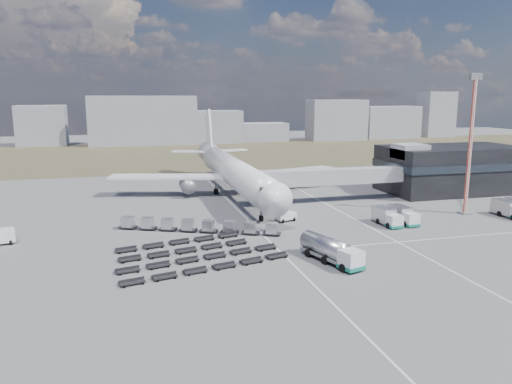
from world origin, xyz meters
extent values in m
plane|color=#565659|center=(0.00, 0.00, 0.00)|extent=(420.00, 420.00, 0.00)
cube|color=#473D2A|center=(0.00, 110.00, 0.01)|extent=(420.00, 90.00, 0.01)
cube|color=silver|center=(-2.00, 5.00, 0.01)|extent=(0.25, 110.00, 0.01)
cube|color=silver|center=(16.00, 5.00, 0.01)|extent=(0.25, 110.00, 0.01)
cube|color=silver|center=(25.00, -8.00, 0.01)|extent=(40.00, 0.25, 0.01)
cube|color=black|center=(48.00, 24.00, 5.00)|extent=(30.00, 16.00, 10.00)
cube|color=#262D38|center=(48.00, 24.00, 6.20)|extent=(30.40, 16.40, 1.60)
cube|color=#939399|center=(36.00, 22.00, 9.50)|extent=(6.00, 6.00, 3.00)
cube|color=#939399|center=(18.10, 20.50, 5.10)|extent=(29.80, 3.00, 3.00)
cube|color=#939399|center=(4.70, 20.00, 5.10)|extent=(4.00, 3.60, 3.40)
cylinder|color=slate|center=(6.20, 20.50, 2.55)|extent=(0.70, 0.70, 5.10)
cylinder|color=black|center=(6.20, 20.50, 0.45)|extent=(1.40, 0.90, 1.40)
cylinder|color=white|center=(0.00, 30.00, 5.30)|extent=(5.60, 48.00, 5.60)
cone|color=white|center=(0.00, 3.50, 5.30)|extent=(5.60, 5.00, 5.60)
cone|color=white|center=(0.00, 58.00, 6.10)|extent=(5.60, 8.00, 5.60)
cube|color=black|center=(0.00, 5.50, 6.10)|extent=(2.20, 2.00, 0.80)
cube|color=white|center=(-13.00, 35.00, 4.10)|extent=(25.59, 11.38, 0.50)
cube|color=white|center=(13.00, 35.00, 4.10)|extent=(25.59, 11.38, 0.50)
cylinder|color=slate|center=(-9.50, 33.00, 2.40)|extent=(3.00, 5.00, 3.00)
cylinder|color=slate|center=(9.50, 33.00, 2.40)|extent=(3.00, 5.00, 3.00)
cube|color=white|center=(-5.50, 60.00, 6.50)|extent=(9.49, 5.63, 0.35)
cube|color=white|center=(5.50, 60.00, 6.50)|extent=(9.49, 5.63, 0.35)
cube|color=white|center=(0.00, 61.00, 11.80)|extent=(0.50, 9.06, 11.45)
cylinder|color=slate|center=(0.00, 9.00, 1.25)|extent=(0.50, 0.50, 2.50)
cylinder|color=slate|center=(-3.20, 34.00, 1.25)|extent=(0.60, 0.60, 2.50)
cylinder|color=slate|center=(3.20, 34.00, 1.25)|extent=(0.60, 0.60, 2.50)
cylinder|color=black|center=(0.00, 9.00, 0.50)|extent=(0.50, 1.20, 1.20)
cube|color=gray|center=(-54.79, 156.71, 8.37)|extent=(19.67, 12.00, 16.74)
cube|color=gray|center=(-13.48, 148.68, 10.35)|extent=(44.80, 12.00, 20.71)
cube|color=gray|center=(6.66, 149.64, 7.09)|extent=(45.35, 12.00, 14.19)
cube|color=gray|center=(36.20, 152.03, 4.15)|extent=(30.19, 12.00, 8.31)
cube|color=gray|center=(75.47, 148.47, 9.39)|extent=(26.93, 12.00, 18.78)
cube|color=gray|center=(105.21, 151.28, 7.78)|extent=(27.85, 12.00, 15.55)
cube|color=gray|center=(133.23, 154.71, 11.30)|extent=(15.78, 12.00, 22.61)
cube|color=white|center=(4.06, -17.33, 1.46)|extent=(3.02, 3.02, 2.31)
cube|color=#147260|center=(4.06, -17.33, 0.55)|extent=(3.15, 3.15, 0.50)
cylinder|color=#B6B6BB|center=(2.60, -12.62, 1.91)|extent=(4.64, 7.95, 2.51)
cube|color=slate|center=(2.60, -12.62, 0.75)|extent=(4.55, 7.92, 0.35)
cylinder|color=black|center=(3.05, -14.06, 0.50)|extent=(2.83, 1.83, 1.11)
cube|color=white|center=(4.00, 8.00, 0.75)|extent=(3.79, 2.85, 1.51)
cube|color=white|center=(13.82, 41.56, 1.49)|extent=(2.78, 5.79, 2.61)
cube|color=#147260|center=(13.82, 41.56, 0.42)|extent=(2.88, 5.89, 0.42)
cube|color=white|center=(19.48, -0.99, 1.20)|extent=(2.24, 2.16, 2.04)
cube|color=#147260|center=(19.48, -0.99, 0.42)|extent=(2.34, 2.25, 0.42)
cube|color=#B6B6BB|center=(19.29, 2.24, 1.57)|extent=(2.46, 4.38, 2.41)
cube|color=white|center=(22.62, -0.81, 1.20)|extent=(2.24, 2.16, 2.04)
cube|color=#147260|center=(22.62, -0.81, 0.42)|extent=(2.34, 2.25, 0.42)
cube|color=#B6B6BB|center=(22.43, 2.42, 1.57)|extent=(2.46, 4.38, 2.41)
cube|color=#B6B6BB|center=(42.70, 1.57, 1.59)|extent=(2.58, 4.46, 2.43)
cube|color=black|center=(-22.01, 9.73, 0.31)|extent=(3.15, 2.63, 0.19)
cube|color=#B6B6BB|center=(-22.01, 9.73, 1.20)|extent=(2.20, 2.20, 1.56)
cube|color=black|center=(-18.98, 8.36, 0.31)|extent=(3.15, 2.63, 0.19)
cube|color=#B6B6BB|center=(-18.98, 8.36, 1.20)|extent=(2.20, 2.20, 1.56)
cube|color=black|center=(-15.95, 6.99, 0.31)|extent=(3.15, 2.63, 0.19)
cube|color=#B6B6BB|center=(-15.95, 6.99, 1.20)|extent=(2.20, 2.20, 1.56)
cube|color=black|center=(-12.91, 5.62, 0.31)|extent=(3.15, 2.63, 0.19)
cube|color=#B6B6BB|center=(-12.91, 5.62, 1.20)|extent=(2.20, 2.20, 1.56)
cube|color=black|center=(-9.88, 4.25, 0.31)|extent=(3.15, 2.63, 0.19)
cube|color=#B6B6BB|center=(-9.88, 4.25, 1.20)|extent=(2.20, 2.20, 1.56)
cube|color=black|center=(-6.85, 2.88, 0.31)|extent=(3.15, 2.63, 0.19)
cube|color=#B6B6BB|center=(-6.85, 2.88, 1.20)|extent=(2.20, 2.20, 1.56)
cube|color=black|center=(-3.82, 1.51, 0.31)|extent=(3.15, 2.63, 0.19)
cube|color=#B6B6BB|center=(-3.82, 1.51, 1.20)|extent=(2.20, 2.20, 1.56)
cube|color=black|center=(-0.79, 0.14, 0.31)|extent=(3.15, 2.63, 0.19)
cube|color=#B6B6BB|center=(-0.79, 0.14, 1.20)|extent=(2.20, 2.20, 1.56)
cube|color=black|center=(-12.58, -12.53, 0.35)|extent=(22.79, 6.98, 0.69)
cube|color=black|center=(-13.56, -8.60, 0.35)|extent=(22.79, 6.98, 0.69)
cube|color=black|center=(-14.54, -4.68, 0.35)|extent=(19.05, 6.05, 0.69)
cube|color=black|center=(-15.51, -0.75, 0.35)|extent=(19.05, 6.05, 0.69)
cylinder|color=red|center=(37.01, 4.67, 11.99)|extent=(0.67, 0.67, 23.98)
cube|color=slate|center=(37.01, 4.67, 24.26)|extent=(2.32, 0.65, 1.15)
cube|color=#565659|center=(37.01, 4.67, 0.14)|extent=(1.92, 1.92, 0.29)
camera|label=1|loc=(-22.10, -70.36, 21.22)|focal=35.00mm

